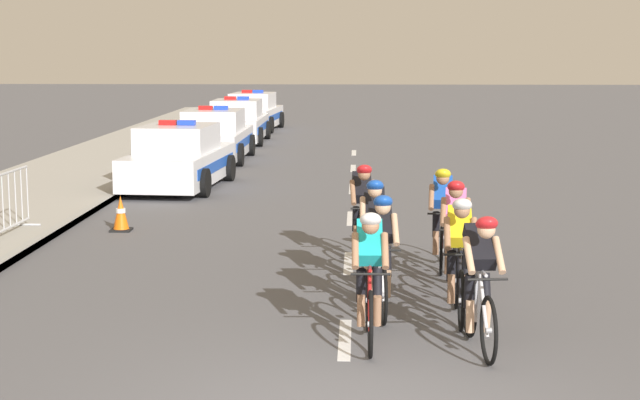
{
  "coord_description": "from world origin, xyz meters",
  "views": [
    {
      "loc": [
        0.14,
        -8.38,
        3.25
      ],
      "look_at": [
        -0.4,
        5.61,
        1.1
      ],
      "focal_mm": 55.84,
      "sensor_mm": 36.0,
      "label": 1
    }
  ],
  "objects_px": {
    "cyclist_third": "(381,252)",
    "cyclist_fourth": "(460,256)",
    "police_car_third": "(237,123)",
    "traffic_cone_near": "(121,214)",
    "cyclist_sixth": "(455,232)",
    "police_car_second": "(214,137)",
    "cyclist_lead": "(370,275)",
    "crowd_barrier_rear": "(3,206)",
    "cyclist_eighth": "(442,216)",
    "police_car_nearest": "(179,159)",
    "police_car_furthest": "(253,113)",
    "cyclist_second": "(480,280)",
    "cyclist_fifth": "(374,231)",
    "cyclist_seventh": "(362,211)"
  },
  "relations": [
    {
      "from": "cyclist_lead",
      "to": "cyclist_sixth",
      "type": "distance_m",
      "value": 2.85
    },
    {
      "from": "cyclist_eighth",
      "to": "traffic_cone_near",
      "type": "bearing_deg",
      "value": 152.86
    },
    {
      "from": "cyclist_third",
      "to": "cyclist_eighth",
      "type": "xyz_separation_m",
      "value": [
        0.97,
        2.62,
        0.0
      ]
    },
    {
      "from": "cyclist_lead",
      "to": "cyclist_eighth",
      "type": "bearing_deg",
      "value": 73.97
    },
    {
      "from": "cyclist_third",
      "to": "police_car_second",
      "type": "distance_m",
      "value": 17.19
    },
    {
      "from": "cyclist_second",
      "to": "crowd_barrier_rear",
      "type": "xyz_separation_m",
      "value": [
        -7.22,
        5.63,
        -0.14
      ]
    },
    {
      "from": "cyclist_third",
      "to": "police_car_third",
      "type": "distance_m",
      "value": 22.57
    },
    {
      "from": "cyclist_seventh",
      "to": "cyclist_eighth",
      "type": "distance_m",
      "value": 1.26
    },
    {
      "from": "cyclist_sixth",
      "to": "cyclist_lead",
      "type": "bearing_deg",
      "value": -114.55
    },
    {
      "from": "cyclist_third",
      "to": "cyclist_fifth",
      "type": "bearing_deg",
      "value": 92.42
    },
    {
      "from": "cyclist_sixth",
      "to": "police_car_third",
      "type": "distance_m",
      "value": 21.51
    },
    {
      "from": "cyclist_sixth",
      "to": "crowd_barrier_rear",
      "type": "xyz_separation_m",
      "value": [
        -7.22,
        2.85,
        -0.14
      ]
    },
    {
      "from": "cyclist_second",
      "to": "crowd_barrier_rear",
      "type": "distance_m",
      "value": 9.15
    },
    {
      "from": "police_car_nearest",
      "to": "police_car_second",
      "type": "height_order",
      "value": "same"
    },
    {
      "from": "cyclist_fourth",
      "to": "police_car_third",
      "type": "relative_size",
      "value": 0.39
    },
    {
      "from": "traffic_cone_near",
      "to": "cyclist_seventh",
      "type": "bearing_deg",
      "value": -28.75
    },
    {
      "from": "cyclist_sixth",
      "to": "cyclist_eighth",
      "type": "bearing_deg",
      "value": 92.95
    },
    {
      "from": "cyclist_sixth",
      "to": "traffic_cone_near",
      "type": "xyz_separation_m",
      "value": [
        -5.55,
        4.11,
        -0.48
      ]
    },
    {
      "from": "cyclist_lead",
      "to": "traffic_cone_near",
      "type": "distance_m",
      "value": 8.01
    },
    {
      "from": "cyclist_sixth",
      "to": "police_car_second",
      "type": "height_order",
      "value": "police_car_second"
    },
    {
      "from": "cyclist_fifth",
      "to": "police_car_third",
      "type": "distance_m",
      "value": 21.22
    },
    {
      "from": "cyclist_fifth",
      "to": "cyclist_seventh",
      "type": "distance_m",
      "value": 1.72
    },
    {
      "from": "cyclist_lead",
      "to": "crowd_barrier_rear",
      "type": "bearing_deg",
      "value": 137.99
    },
    {
      "from": "cyclist_third",
      "to": "cyclist_fourth",
      "type": "distance_m",
      "value": 0.96
    },
    {
      "from": "police_car_second",
      "to": "police_car_furthest",
      "type": "height_order",
      "value": "same"
    },
    {
      "from": "cyclist_fourth",
      "to": "cyclist_seventh",
      "type": "bearing_deg",
      "value": 109.21
    },
    {
      "from": "cyclist_sixth",
      "to": "police_car_third",
      "type": "bearing_deg",
      "value": 104.77
    },
    {
      "from": "police_car_third",
      "to": "traffic_cone_near",
      "type": "distance_m",
      "value": 16.69
    },
    {
      "from": "cyclist_lead",
      "to": "cyclist_eighth",
      "type": "relative_size",
      "value": 1.0
    },
    {
      "from": "cyclist_second",
      "to": "traffic_cone_near",
      "type": "height_order",
      "value": "cyclist_second"
    },
    {
      "from": "traffic_cone_near",
      "to": "police_car_second",
      "type": "bearing_deg",
      "value": 89.65
    },
    {
      "from": "cyclist_second",
      "to": "police_car_nearest",
      "type": "bearing_deg",
      "value": 113.92
    },
    {
      "from": "cyclist_fifth",
      "to": "traffic_cone_near",
      "type": "bearing_deg",
      "value": 137.6
    },
    {
      "from": "police_car_third",
      "to": "cyclist_fifth",
      "type": "bearing_deg",
      "value": -78.06
    },
    {
      "from": "cyclist_seventh",
      "to": "cyclist_eighth",
      "type": "xyz_separation_m",
      "value": [
        1.18,
        -0.45,
        0.0
      ]
    },
    {
      "from": "cyclist_third",
      "to": "police_car_third",
      "type": "bearing_deg",
      "value": 101.36
    },
    {
      "from": "cyclist_second",
      "to": "cyclist_seventh",
      "type": "xyz_separation_m",
      "value": [
        -1.24,
        4.52,
        0.0
      ]
    },
    {
      "from": "police_car_nearest",
      "to": "cyclist_seventh",
      "type": "bearing_deg",
      "value": -61.6
    },
    {
      "from": "cyclist_second",
      "to": "cyclist_third",
      "type": "distance_m",
      "value": 1.78
    },
    {
      "from": "cyclist_lead",
      "to": "cyclist_eighth",
      "type": "xyz_separation_m",
      "value": [
        1.12,
        3.88,
        0.0
      ]
    },
    {
      "from": "police_car_second",
      "to": "police_car_furthest",
      "type": "relative_size",
      "value": 0.98
    },
    {
      "from": "police_car_third",
      "to": "traffic_cone_near",
      "type": "height_order",
      "value": "police_car_third"
    },
    {
      "from": "cyclist_fifth",
      "to": "police_car_second",
      "type": "bearing_deg",
      "value": 106.06
    },
    {
      "from": "cyclist_third",
      "to": "cyclist_sixth",
      "type": "relative_size",
      "value": 1.0
    },
    {
      "from": "cyclist_second",
      "to": "police_car_furthest",
      "type": "distance_m",
      "value": 29.26
    },
    {
      "from": "police_car_nearest",
      "to": "traffic_cone_near",
      "type": "relative_size",
      "value": 7.06
    },
    {
      "from": "cyclist_sixth",
      "to": "cyclist_eighth",
      "type": "xyz_separation_m",
      "value": [
        -0.07,
        1.29,
        0.0
      ]
    },
    {
      "from": "cyclist_third",
      "to": "police_car_nearest",
      "type": "bearing_deg",
      "value": 112.18
    },
    {
      "from": "police_car_nearest",
      "to": "police_car_furthest",
      "type": "relative_size",
      "value": 1.0
    },
    {
      "from": "cyclist_lead",
      "to": "cyclist_second",
      "type": "xyz_separation_m",
      "value": [
        1.18,
        -0.19,
        0.0
      ]
    }
  ]
}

